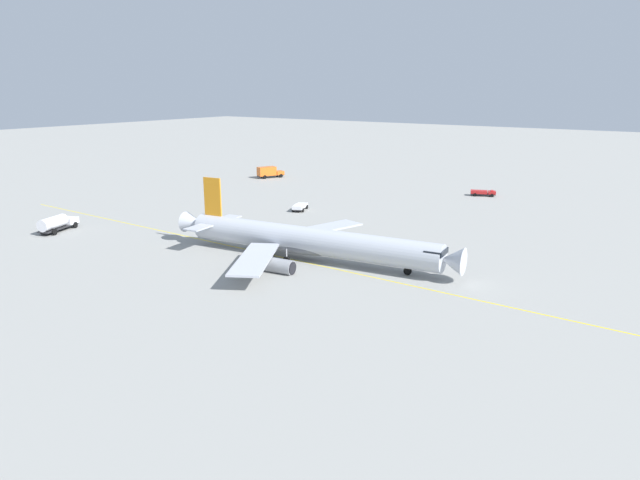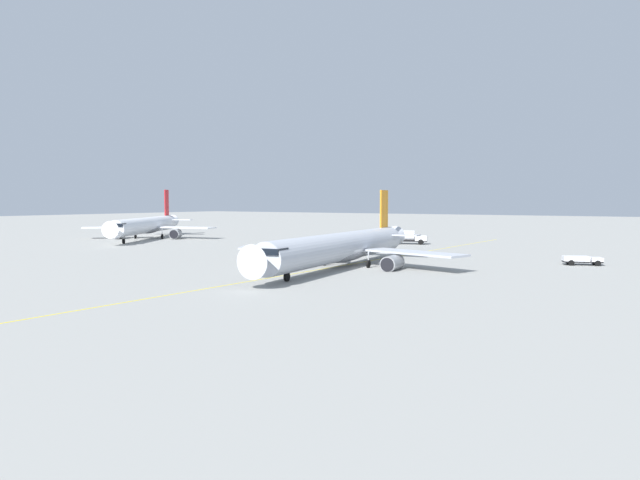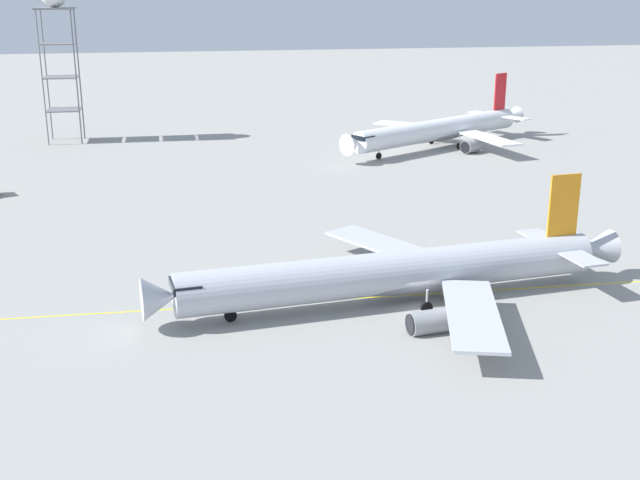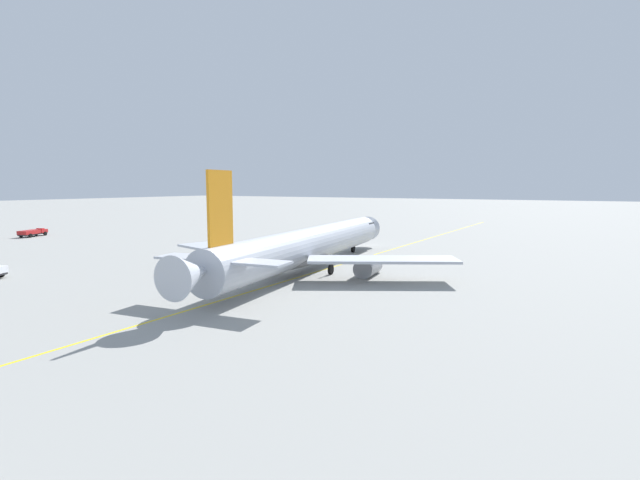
% 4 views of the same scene
% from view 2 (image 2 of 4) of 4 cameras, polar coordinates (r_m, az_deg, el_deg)
% --- Properties ---
extents(ground_plane, '(600.00, 600.00, 0.00)m').
position_cam_2_polar(ground_plane, '(84.50, 3.95, -2.59)').
color(ground_plane, gray).
extents(airliner_main, '(46.16, 34.45, 11.07)m').
position_cam_2_polar(airliner_main, '(83.84, 2.07, -0.76)').
color(airliner_main, '#B2B7C1').
rests_on(airliner_main, ground_plane).
extents(airliner_secondary, '(41.01, 29.20, 12.06)m').
position_cam_2_polar(airliner_secondary, '(150.72, -15.95, 1.28)').
color(airliner_secondary, white).
rests_on(airliner_secondary, ground_plane).
extents(fuel_tanker_truck, '(4.90, 8.38, 2.87)m').
position_cam_2_polar(fuel_tanker_truck, '(129.97, 8.09, 0.31)').
color(fuel_tanker_truck, '#232326').
rests_on(fuel_tanker_truck, ground_plane).
extents(pushback_tug_truck, '(3.89, 5.69, 1.30)m').
position_cam_2_polar(pushback_tug_truck, '(95.07, 23.34, -1.69)').
color(pushback_tug_truck, '#232326').
rests_on(pushback_tug_truck, ground_plane).
extents(taxiway_centreline, '(156.26, 4.61, 0.01)m').
position_cam_2_polar(taxiway_centreline, '(79.44, -1.29, -2.99)').
color(taxiway_centreline, yellow).
rests_on(taxiway_centreline, ground_plane).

